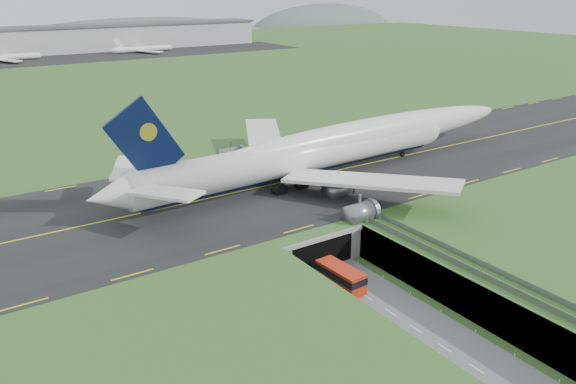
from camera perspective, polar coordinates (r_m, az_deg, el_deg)
ground at (r=87.77m, az=6.70°, el=-9.81°), size 900.00×900.00×0.00m
airfield_deck at (r=86.31m, az=6.78°, el=-8.09°), size 800.00×800.00×6.00m
trench_road at (r=83.02m, az=10.09°, el=-11.84°), size 12.00×75.00×0.20m
taxiway at (r=109.87m, az=-4.27°, el=0.15°), size 800.00×44.00×0.18m
tunnel_portal at (r=98.05m, az=0.49°, el=-4.09°), size 17.00×22.30×6.00m
guideway at (r=81.66m, az=21.73°, el=-9.43°), size 3.00×53.00×7.05m
jumbo_jet at (r=117.87m, az=4.52°, el=4.52°), size 105.95×66.00×21.85m
shuttle_tram at (r=87.03m, az=5.35°, el=-8.61°), size 3.68×8.69×3.45m
cargo_terminal at (r=361.34m, az=-26.31°, el=13.54°), size 320.00×67.00×15.60m
distant_hills at (r=502.75m, az=-20.89°, el=13.56°), size 700.00×91.00×60.00m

